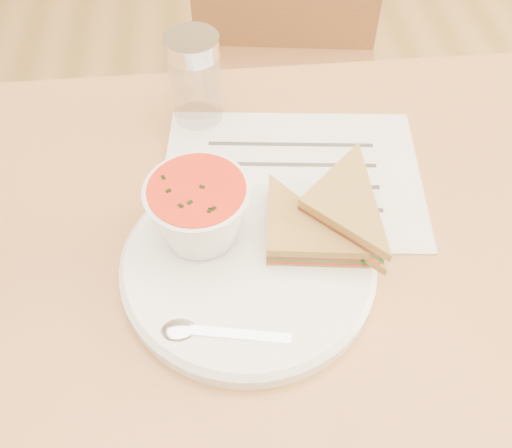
{
  "coord_description": "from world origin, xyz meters",
  "views": [
    {
      "loc": [
        -0.04,
        -0.33,
        1.24
      ],
      "look_at": [
        -0.0,
        0.03,
        0.8
      ],
      "focal_mm": 40.0,
      "sensor_mm": 36.0,
      "label": 1
    }
  ],
  "objects_px": {
    "plate": "(248,265)",
    "soup_bowl": "(199,214)",
    "dining_table": "(259,409)",
    "chair_far": "(282,95)",
    "condiment_shaker": "(195,79)"
  },
  "relations": [
    {
      "from": "chair_far",
      "to": "soup_bowl",
      "type": "xyz_separation_m",
      "value": [
        -0.17,
        -0.59,
        0.34
      ]
    },
    {
      "from": "chair_far",
      "to": "soup_bowl",
      "type": "distance_m",
      "value": 0.7
    },
    {
      "from": "dining_table",
      "to": "chair_far",
      "type": "relative_size",
      "value": 1.07
    },
    {
      "from": "plate",
      "to": "soup_bowl",
      "type": "height_order",
      "value": "soup_bowl"
    },
    {
      "from": "dining_table",
      "to": "soup_bowl",
      "type": "height_order",
      "value": "soup_bowl"
    },
    {
      "from": "plate",
      "to": "dining_table",
      "type": "bearing_deg",
      "value": -30.49
    },
    {
      "from": "plate",
      "to": "condiment_shaker",
      "type": "xyz_separation_m",
      "value": [
        -0.04,
        0.25,
        0.05
      ]
    },
    {
      "from": "plate",
      "to": "soup_bowl",
      "type": "xyz_separation_m",
      "value": [
        -0.05,
        0.04,
        0.04
      ]
    },
    {
      "from": "dining_table",
      "to": "plate",
      "type": "bearing_deg",
      "value": 149.51
    },
    {
      "from": "plate",
      "to": "condiment_shaker",
      "type": "distance_m",
      "value": 0.25
    },
    {
      "from": "soup_bowl",
      "to": "chair_far",
      "type": "bearing_deg",
      "value": 74.02
    },
    {
      "from": "chair_far",
      "to": "condiment_shaker",
      "type": "relative_size",
      "value": 7.95
    },
    {
      "from": "dining_table",
      "to": "plate",
      "type": "relative_size",
      "value": 3.83
    },
    {
      "from": "chair_far",
      "to": "condiment_shaker",
      "type": "distance_m",
      "value": 0.54
    },
    {
      "from": "dining_table",
      "to": "soup_bowl",
      "type": "xyz_separation_m",
      "value": [
        -0.06,
        0.04,
        0.43
      ]
    }
  ]
}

